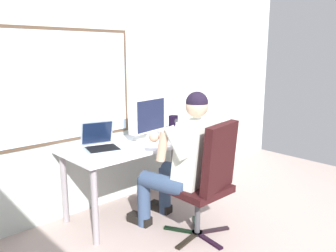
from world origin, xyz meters
name	(u,v)px	position (x,y,z in m)	size (l,w,h in m)	color
wall_rear	(117,70)	(-0.02, 2.02, 1.41)	(5.61, 0.08, 2.83)	#B7BFB8
desk	(141,150)	(-0.04, 1.62, 0.63)	(1.56, 0.68, 0.72)	gray
office_chair	(209,176)	(0.01, 0.78, 0.58)	(0.60, 0.59, 1.03)	black
person_seated	(183,160)	(-0.03, 1.04, 0.66)	(0.59, 0.84, 1.27)	#314362
crt_monitor	(147,116)	(0.06, 1.64, 0.96)	(0.44, 0.23, 0.43)	beige
laptop	(100,141)	(-0.47, 1.69, 0.78)	(0.38, 0.41, 0.25)	#88969E
wine_glass	(181,128)	(0.36, 1.45, 0.82)	(0.09, 0.09, 0.15)	silver
desk_speaker	(173,123)	(0.52, 1.74, 0.81)	(0.09, 0.09, 0.18)	black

